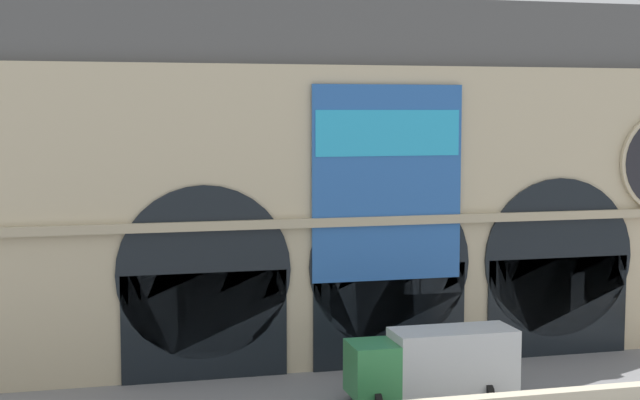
{
  "coord_description": "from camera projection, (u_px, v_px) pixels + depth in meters",
  "views": [
    {
      "loc": [
        -14.65,
        -38.77,
        12.76
      ],
      "look_at": [
        -3.57,
        5.0,
        8.46
      ],
      "focal_mm": 52.78,
      "sensor_mm": 36.0,
      "label": 1
    }
  ],
  "objects": [
    {
      "name": "box_truck_center",
      "position": [
        434.0,
        362.0,
        41.51
      ],
      "size": [
        7.5,
        2.91,
        3.12
      ],
      "color": "#2D7A42",
      "rests_on": "ground"
    },
    {
      "name": "station_building",
      "position": [
        377.0,
        186.0,
        48.39
      ],
      "size": [
        38.65,
        4.98,
        18.31
      ],
      "color": "#BCAD8C",
      "rests_on": "ground"
    },
    {
      "name": "ground_plane",
      "position": [
        424.0,
        396.0,
        42.2
      ],
      "size": [
        200.0,
        200.0,
        0.0
      ],
      "primitive_type": "plane",
      "color": "slate"
    }
  ]
}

